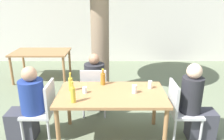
% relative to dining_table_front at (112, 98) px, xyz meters
% --- Properties ---
extents(ground_plane, '(30.00, 30.00, 0.00)m').
position_rel_dining_table_front_xyz_m(ground_plane, '(0.00, 0.00, -0.68)').
color(ground_plane, '#667056').
extents(cafe_building_wall, '(10.00, 0.08, 2.80)m').
position_rel_dining_table_front_xyz_m(cafe_building_wall, '(0.00, 4.26, 0.72)').
color(cafe_building_wall, beige).
rests_on(cafe_building_wall, ground_plane).
extents(dining_table_front, '(1.56, 0.88, 0.76)m').
position_rel_dining_table_front_xyz_m(dining_table_front, '(0.00, 0.00, 0.00)').
color(dining_table_front, '#996B42').
rests_on(dining_table_front, ground_plane).
extents(dining_table_back, '(1.40, 0.88, 0.76)m').
position_rel_dining_table_front_xyz_m(dining_table_back, '(-1.80, 2.51, -0.01)').
color(dining_table_back, '#996B42').
rests_on(dining_table_back, ground_plane).
extents(patio_chair_0, '(0.44, 0.44, 0.91)m').
position_rel_dining_table_front_xyz_m(patio_chair_0, '(-1.01, 0.00, -0.16)').
color(patio_chair_0, '#B2B2B7').
rests_on(patio_chair_0, ground_plane).
extents(patio_chair_1, '(0.44, 0.44, 0.91)m').
position_rel_dining_table_front_xyz_m(patio_chair_1, '(1.01, 0.00, -0.16)').
color(patio_chair_1, '#B2B2B7').
rests_on(patio_chair_1, ground_plane).
extents(patio_chair_2, '(0.44, 0.44, 0.91)m').
position_rel_dining_table_front_xyz_m(patio_chair_2, '(-0.31, 0.67, -0.16)').
color(patio_chair_2, '#B2B2B7').
rests_on(patio_chair_2, ground_plane).
extents(person_seated_0, '(0.58, 0.35, 1.16)m').
position_rel_dining_table_front_xyz_m(person_seated_0, '(-1.25, -0.00, -0.16)').
color(person_seated_0, '#383842').
rests_on(person_seated_0, ground_plane).
extents(person_seated_1, '(0.55, 0.31, 1.20)m').
position_rel_dining_table_front_xyz_m(person_seated_1, '(1.25, -0.00, -0.14)').
color(person_seated_1, '#383842').
rests_on(person_seated_1, ground_plane).
extents(person_seated_2, '(0.36, 0.58, 1.13)m').
position_rel_dining_table_front_xyz_m(person_seated_2, '(-0.31, 0.91, -0.17)').
color(person_seated_2, '#383842').
rests_on(person_seated_2, ground_plane).
extents(oil_cruet_0, '(0.06, 0.06, 0.28)m').
position_rel_dining_table_front_xyz_m(oil_cruet_0, '(-0.60, 0.08, 0.19)').
color(oil_cruet_0, gold).
rests_on(oil_cruet_0, dining_table_front).
extents(amber_bottle_1, '(0.08, 0.08, 0.26)m').
position_rel_dining_table_front_xyz_m(amber_bottle_1, '(-0.14, 0.32, 0.18)').
color(amber_bottle_1, '#9E661E').
rests_on(amber_bottle_1, dining_table_front).
extents(oil_cruet_2, '(0.06, 0.06, 0.29)m').
position_rel_dining_table_front_xyz_m(oil_cruet_2, '(-0.50, -0.29, 0.19)').
color(oil_cruet_2, gold).
rests_on(oil_cruet_2, dining_table_front).
extents(drinking_glass_0, '(0.06, 0.06, 0.09)m').
position_rel_dining_table_front_xyz_m(drinking_glass_0, '(-0.39, -0.00, 0.13)').
color(drinking_glass_0, silver).
rests_on(drinking_glass_0, dining_table_front).
extents(drinking_glass_1, '(0.07, 0.07, 0.12)m').
position_rel_dining_table_front_xyz_m(drinking_glass_1, '(0.33, 0.00, 0.14)').
color(drinking_glass_1, silver).
rests_on(drinking_glass_1, dining_table_front).
extents(drinking_glass_2, '(0.06, 0.06, 0.12)m').
position_rel_dining_table_front_xyz_m(drinking_glass_2, '(0.58, 0.17, 0.14)').
color(drinking_glass_2, silver).
rests_on(drinking_glass_2, dining_table_front).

